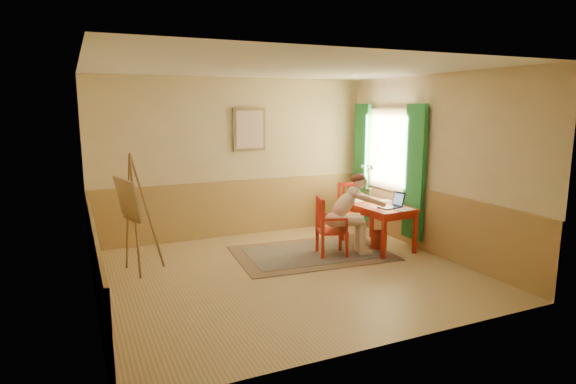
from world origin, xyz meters
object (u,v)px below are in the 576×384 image
table (378,210)px  figure (349,210)px  easel (130,203)px  laptop (393,204)px  chair_back (349,208)px  chair_left (329,227)px

table → figure: 0.66m
table → figure: bearing=-167.9°
easel → table: bearing=-5.6°
easel → figure: bearing=-9.1°
laptop → easel: (-3.92, 0.64, 0.23)m
table → chair_back: 1.07m
chair_back → figure: 1.42m
chair_left → laptop: size_ratio=2.24×
chair_back → figure: (-0.73, -1.19, 0.26)m
table → figure: size_ratio=0.96×
figure → chair_left: bearing=167.9°
chair_left → figure: (0.31, -0.07, 0.25)m
chair_back → easel: (-3.92, -0.68, 0.55)m
chair_back → easel: easel is taller
chair_left → laptop: (1.04, -0.20, 0.30)m
table → figure: figure is taller
chair_left → easel: (-2.87, 0.44, 0.53)m
chair_left → figure: 0.41m
figure → chair_back: bearing=58.2°
easel → chair_back: bearing=9.8°
laptop → chair_back: bearing=89.7°
chair_left → figure: bearing=-12.1°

